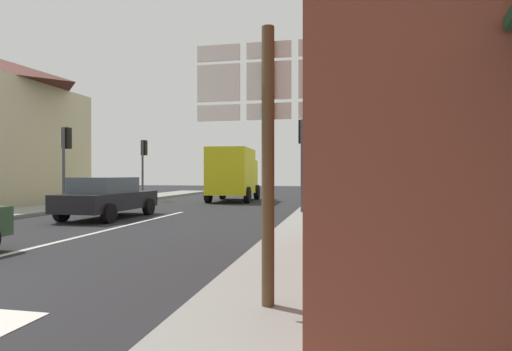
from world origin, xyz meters
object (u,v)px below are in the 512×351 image
at_px(traffic_light_far_right, 313,157).
at_px(traffic_light_near_left, 66,149).
at_px(route_sign_post, 268,136).
at_px(sedan_far, 107,197).
at_px(delivery_truck, 233,173).
at_px(traffic_light_far_left, 144,156).
at_px(traffic_light_near_right, 302,145).

relative_size(traffic_light_far_right, traffic_light_near_left, 0.94).
bearing_deg(route_sign_post, sedan_far, 130.02).
height_order(sedan_far, route_sign_post, route_sign_post).
xyz_separation_m(sedan_far, delivery_truck, (2.06, 9.82, 0.89)).
bearing_deg(traffic_light_far_right, sedan_far, -127.91).
height_order(delivery_truck, route_sign_post, route_sign_post).
xyz_separation_m(route_sign_post, traffic_light_far_right, (-0.62, 17.43, 0.48)).
bearing_deg(sedan_far, traffic_light_far_left, 109.67).
relative_size(traffic_light_far_right, traffic_light_near_right, 0.92).
bearing_deg(traffic_light_far_right, traffic_light_far_left, 176.82).
distance_m(sedan_far, route_sign_post, 11.52).
bearing_deg(traffic_light_far_right, traffic_light_near_right, -90.00).
height_order(delivery_truck, traffic_light_far_right, traffic_light_far_right).
bearing_deg(sedan_far, traffic_light_near_right, 20.27).
height_order(traffic_light_far_left, traffic_light_near_right, traffic_light_near_right).
height_order(sedan_far, traffic_light_far_left, traffic_light_far_left).
bearing_deg(traffic_light_near_left, traffic_light_far_left, 90.00).
height_order(traffic_light_far_left, traffic_light_near_left, traffic_light_far_left).
bearing_deg(traffic_light_far_right, route_sign_post, -87.95).
bearing_deg(route_sign_post, delivery_truck, 105.92).
distance_m(sedan_far, traffic_light_near_right, 7.45).
height_order(sedan_far, delivery_truck, delivery_truck).
relative_size(traffic_light_near_right, traffic_light_near_left, 1.03).
bearing_deg(traffic_light_near_left, traffic_light_far_right, 32.87).
bearing_deg(delivery_truck, traffic_light_far_left, -173.57).
relative_size(delivery_truck, traffic_light_far_left, 1.41).
height_order(sedan_far, traffic_light_far_right, traffic_light_far_right).
xyz_separation_m(delivery_truck, traffic_light_far_right, (4.68, -1.16, 0.84)).
distance_m(route_sign_post, traffic_light_far_left, 20.92).
xyz_separation_m(sedan_far, traffic_light_far_right, (6.74, 8.66, 1.73)).
height_order(route_sign_post, traffic_light_far_right, traffic_light_far_right).
bearing_deg(delivery_truck, sedan_far, -101.87).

